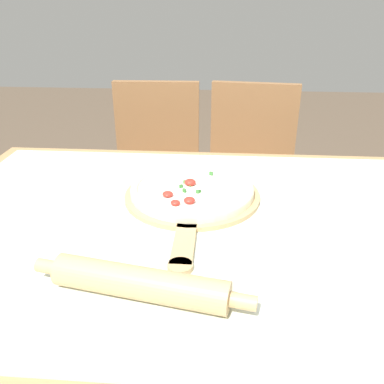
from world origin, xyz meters
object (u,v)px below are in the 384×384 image
(rolling_pin, at_px, (140,283))
(chair_right, at_px, (250,171))
(pizza, at_px, (193,189))
(pizza_peel, at_px, (192,198))
(chair_left, at_px, (156,168))

(rolling_pin, xyz_separation_m, chair_right, (0.26, 1.14, -0.26))
(chair_right, bearing_deg, rolling_pin, -96.42)
(pizza, xyz_separation_m, rolling_pin, (-0.06, -0.39, 0.00))
(pizza, bearing_deg, chair_right, 74.92)
(pizza_peel, bearing_deg, chair_left, 106.20)
(pizza, distance_m, chair_right, 0.81)
(rolling_pin, height_order, chair_left, chair_left)
(pizza_peel, xyz_separation_m, pizza, (-0.00, 0.02, 0.02))
(pizza_peel, bearing_deg, rolling_pin, -99.36)
(rolling_pin, relative_size, chair_left, 0.46)
(pizza_peel, distance_m, rolling_pin, 0.38)
(chair_right, bearing_deg, chair_left, -173.53)
(pizza_peel, relative_size, pizza, 1.60)
(pizza, height_order, chair_left, chair_left)
(rolling_pin, bearing_deg, chair_left, 97.98)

